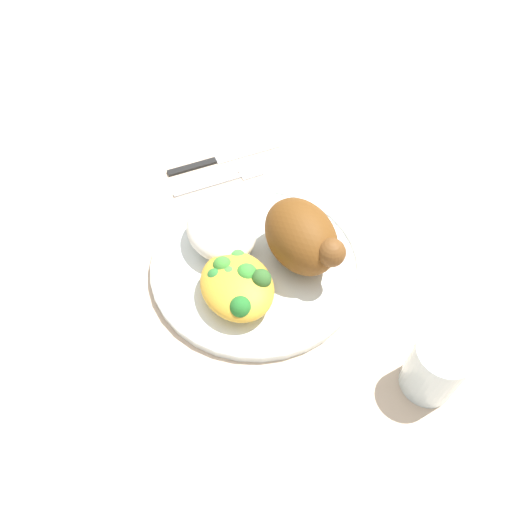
# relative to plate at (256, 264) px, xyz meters

# --- Properties ---
(ground_plane) EXTENTS (2.00, 2.00, 0.00)m
(ground_plane) POSITION_rel_plate_xyz_m (0.00, 0.00, -0.01)
(ground_plane) COLOR #C8B098
(plate) EXTENTS (0.28, 0.28, 0.01)m
(plate) POSITION_rel_plate_xyz_m (0.00, 0.00, 0.00)
(plate) COLOR white
(plate) RESTS_ON ground_plane
(roasted_chicken) EXTENTS (0.13, 0.08, 0.08)m
(roasted_chicken) POSITION_rel_plate_xyz_m (0.02, 0.06, 0.05)
(roasted_chicken) COLOR brown
(roasted_chicken) RESTS_ON plate
(rice_pile) EXTENTS (0.11, 0.09, 0.04)m
(rice_pile) POSITION_rel_plate_xyz_m (-0.05, -0.03, 0.03)
(rice_pile) COLOR silver
(rice_pile) RESTS_ON plate
(mac_cheese_with_broccoli) EXTENTS (0.11, 0.09, 0.04)m
(mac_cheese_with_broccoli) POSITION_rel_plate_xyz_m (0.04, -0.04, 0.03)
(mac_cheese_with_broccoli) COLOR gold
(mac_cheese_with_broccoli) RESTS_ON plate
(fork) EXTENTS (0.02, 0.14, 0.01)m
(fork) POSITION_rel_plate_xyz_m (-0.17, 0.03, -0.00)
(fork) COLOR #B2B2B7
(fork) RESTS_ON ground_plane
(knife) EXTENTS (0.02, 0.19, 0.01)m
(knife) POSITION_rel_plate_xyz_m (-0.22, 0.03, -0.00)
(knife) COLOR black
(knife) RESTS_ON ground_plane
(water_glass) EXTENTS (0.06, 0.06, 0.08)m
(water_glass) POSITION_rel_plate_xyz_m (0.23, 0.10, 0.03)
(water_glass) COLOR silver
(water_glass) RESTS_ON ground_plane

